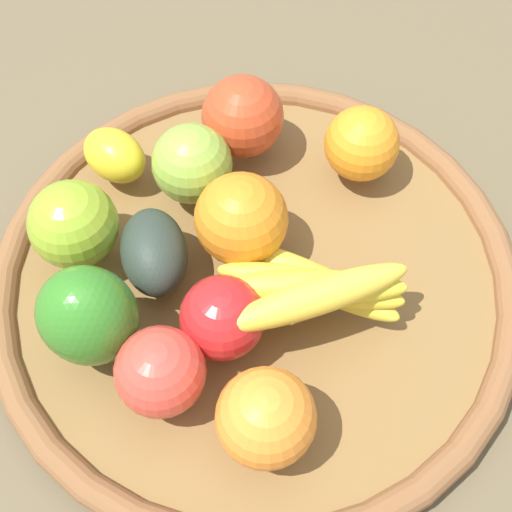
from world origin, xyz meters
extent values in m
plane|color=brown|center=(0.00, 0.00, 0.00)|extent=(2.40, 2.40, 0.00)
cylinder|color=brown|center=(0.00, 0.00, 0.01)|extent=(0.45, 0.45, 0.02)
torus|color=brown|center=(0.00, 0.00, 0.02)|extent=(0.47, 0.47, 0.03)
sphere|color=orange|center=(-0.12, -0.09, 0.07)|extent=(0.09, 0.09, 0.07)
sphere|color=#8DB43F|center=(0.04, -0.10, 0.07)|extent=(0.10, 0.10, 0.07)
ellipsoid|color=yellow|center=(-0.04, 0.03, 0.05)|extent=(0.14, 0.12, 0.03)
ellipsoid|color=yellow|center=(-0.04, 0.04, 0.06)|extent=(0.15, 0.09, 0.03)
ellipsoid|color=yellow|center=(-0.03, 0.05, 0.08)|extent=(0.16, 0.06, 0.03)
ellipsoid|color=yellow|center=(-0.03, 0.07, 0.09)|extent=(0.16, 0.05, 0.03)
sphere|color=orange|center=(0.02, 0.15, 0.07)|extent=(0.10, 0.10, 0.07)
ellipsoid|color=#337C23|center=(0.14, 0.04, 0.08)|extent=(0.10, 0.10, 0.09)
ellipsoid|color=#2B362D|center=(0.08, -0.02, 0.06)|extent=(0.06, 0.08, 0.06)
sphere|color=orange|center=(0.01, -0.03, 0.08)|extent=(0.08, 0.08, 0.08)
sphere|color=#8EB12A|center=(0.15, -0.05, 0.07)|extent=(0.10, 0.10, 0.08)
sphere|color=#DF4437|center=(0.09, 0.10, 0.07)|extent=(0.09, 0.09, 0.07)
sphere|color=red|center=(0.04, 0.06, 0.07)|extent=(0.10, 0.10, 0.07)
sphere|color=#C44222|center=(-0.01, -0.14, 0.07)|extent=(0.11, 0.11, 0.08)
ellipsoid|color=yellow|center=(0.11, -0.13, 0.06)|extent=(0.08, 0.08, 0.05)
camera|label=1|loc=(0.06, 0.31, 0.56)|focal=49.07mm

